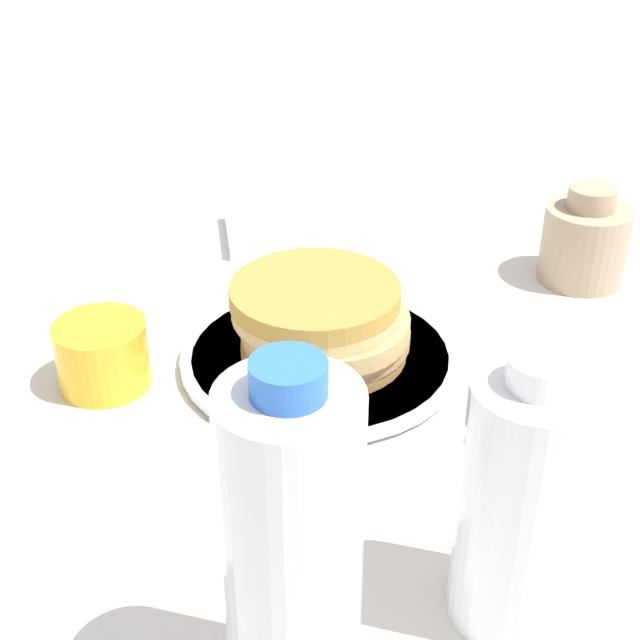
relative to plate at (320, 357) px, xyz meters
name	(u,v)px	position (x,y,z in m)	size (l,w,h in m)	color
ground_plane	(350,362)	(0.03, -0.01, -0.01)	(4.00, 4.00, 0.00)	silver
plate	(320,357)	(0.00, 0.00, 0.00)	(0.26, 0.26, 0.01)	silver
pancake_stack	(321,320)	(0.00, 0.00, 0.04)	(0.16, 0.16, 0.07)	#C88E47
juice_glass	(103,355)	(-0.19, 0.03, 0.02)	(0.08, 0.08, 0.06)	yellow
cream_jug	(585,241)	(0.32, 0.07, 0.04)	(0.09, 0.09, 0.11)	tan
water_bottle_near	(292,558)	(-0.13, -0.33, 0.10)	(0.08, 0.08, 0.24)	white
water_bottle_far	(521,503)	(0.02, -0.31, 0.08)	(0.08, 0.08, 0.20)	white
napkin	(294,228)	(0.06, 0.27, 0.00)	(0.18, 0.14, 0.02)	white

